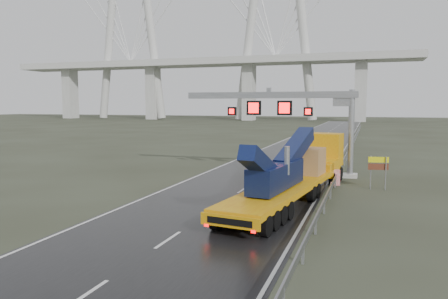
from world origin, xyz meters
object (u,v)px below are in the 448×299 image
(heavy_haul_truck, at_px, (301,169))
(exit_sign_pair, at_px, (378,166))
(sign_gantry, at_px, (293,109))
(striped_barrier, at_px, (335,177))

(heavy_haul_truck, bearing_deg, exit_sign_pair, 41.61)
(sign_gantry, relative_size, striped_barrier, 12.68)
(sign_gantry, bearing_deg, striped_barrier, -45.71)
(sign_gantry, height_order, heavy_haul_truck, sign_gantry)
(exit_sign_pair, bearing_deg, striped_barrier, 154.00)
(sign_gantry, distance_m, heavy_haul_truck, 9.20)
(sign_gantry, bearing_deg, exit_sign_pair, -34.88)
(heavy_haul_truck, height_order, striped_barrier, heavy_haul_truck)
(exit_sign_pair, xyz_separation_m, striped_barrier, (-3.00, 0.81, -1.08))
(sign_gantry, distance_m, striped_barrier, 7.51)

